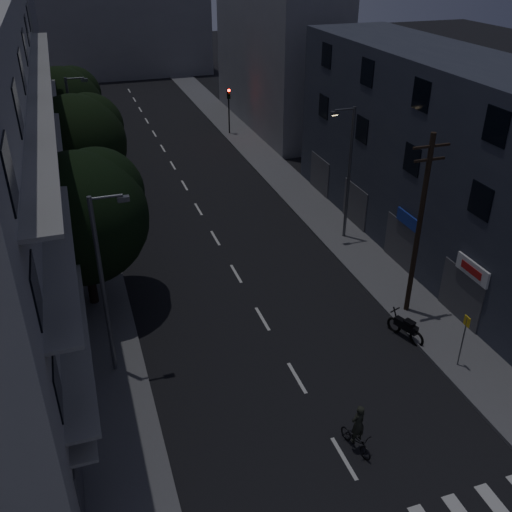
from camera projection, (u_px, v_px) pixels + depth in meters
ground at (197, 206)px, 39.45m from camera, size 160.00×160.00×0.00m
sidewalk_left at (85, 220)px, 37.35m from camera, size 3.00×90.00×0.15m
sidewalk_right at (297, 192)px, 41.48m from camera, size 3.00×90.00×0.15m
lane_markings at (178, 175)px, 44.62m from camera, size 0.15×60.50×0.01m
building_right at (453, 165)px, 30.96m from camera, size 6.19×28.00×11.00m
building_far_left at (3, 42)px, 51.23m from camera, size 6.00×20.00×16.00m
building_far_right at (276, 56)px, 53.61m from camera, size 6.00×20.00×13.00m
building_far_end at (115, 35)px, 74.18m from camera, size 24.00×8.00×10.00m
tree_near at (81, 213)px, 26.61m from camera, size 6.37×6.37×7.85m
tree_mid at (77, 140)px, 36.25m from camera, size 6.30×6.30×7.75m
tree_far at (63, 104)px, 44.11m from camera, size 6.19×6.19×7.66m
traffic_signal_far_right at (229, 102)px, 52.14m from camera, size 0.28×0.37×4.10m
traffic_signal_far_left at (79, 116)px, 48.04m from camera, size 0.28×0.37×4.10m
street_lamp_left_near at (105, 280)px, 22.34m from camera, size 1.51×0.25×8.00m
street_lamp_right at (348, 168)px, 33.06m from camera, size 1.51×0.25×8.00m
street_lamp_left_far at (75, 130)px, 39.58m from camera, size 1.51×0.25×8.00m
utility_pole at (419, 224)px, 26.04m from camera, size 1.80×0.24×9.00m
bus_stop_sign at (465, 332)px, 23.84m from camera, size 0.06×0.35×2.52m
motorcycle at (406, 328)px, 26.32m from camera, size 0.93×2.05×1.36m
cyclist at (357, 435)px, 20.51m from camera, size 0.93×1.71×2.06m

